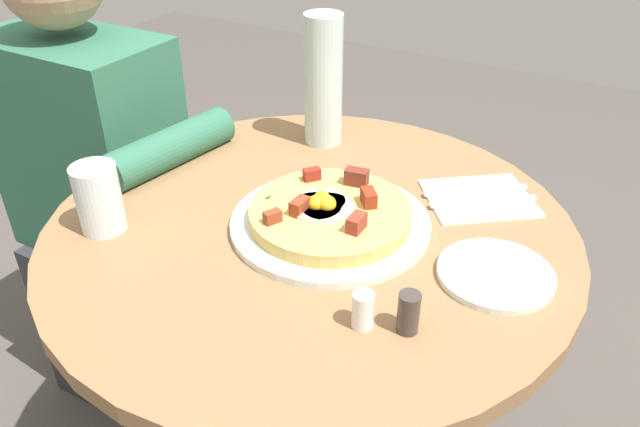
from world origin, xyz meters
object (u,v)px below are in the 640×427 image
bread_plate (495,274)px  fork (476,190)px  knife (483,201)px  water_glass (99,198)px  pepper_shaker (409,313)px  breakfast_pizza (330,212)px  dining_table (311,308)px  person_seated (106,221)px  water_bottle (323,81)px  pizza_plate (330,223)px  salt_shaker (363,310)px

bread_plate → fork: bearing=-65.4°
bread_plate → knife: 0.19m
fork → water_glass: 0.61m
pepper_shaker → breakfast_pizza: bearing=-38.3°
dining_table → person_seated: person_seated is taller
water_bottle → fork: bearing=171.5°
pepper_shaker → water_glass: bearing=2.7°
knife → pizza_plate: bearing=6.1°
water_glass → salt_shaker: water_glass is taller
bread_plate → knife: bearing=-67.9°
fork → knife: (-0.02, 0.03, 0.00)m
pizza_plate → breakfast_pizza: (0.00, -0.00, 0.02)m
breakfast_pizza → bread_plate: breakfast_pizza is taller
bread_plate → water_bottle: size_ratio=0.65×
bread_plate → pepper_shaker: pepper_shaker is taller
knife → pepper_shaker: pepper_shaker is taller
dining_table → knife: bearing=-139.9°
salt_shaker → fork: bearing=-93.4°
bread_plate → fork: bread_plate is taller
knife → dining_table: bearing=2.5°
water_bottle → salt_shaker: water_bottle is taller
water_bottle → salt_shaker: 0.53m
bread_plate → water_glass: size_ratio=1.49×
breakfast_pizza → salt_shaker: (-0.14, 0.17, -0.00)m
knife → bread_plate: bearing=74.5°
pepper_shaker → knife: bearing=-88.8°
pizza_plate → breakfast_pizza: 0.02m
person_seated → water_glass: (-0.33, 0.26, 0.30)m
dining_table → water_glass: 0.39m
pizza_plate → water_glass: bearing=30.6°
water_glass → pepper_shaker: bearing=-177.3°
fork → pepper_shaker: (-0.03, 0.36, 0.02)m
water_glass → salt_shaker: size_ratio=2.13×
fork → knife: bearing=90.0°
person_seated → bread_plate: (-0.89, 0.08, 0.25)m
breakfast_pizza → salt_shaker: size_ratio=4.95×
dining_table → water_glass: size_ratio=7.70×
water_glass → breakfast_pizza: bearing=-149.3°
knife → fork: bearing=-90.0°
water_glass → water_bottle: size_ratio=0.44×
person_seated → fork: person_seated is taller
breakfast_pizza → water_glass: water_glass is taller
water_bottle → dining_table: bearing=115.4°
person_seated → breakfast_pizza: size_ratio=4.54×
breakfast_pizza → bread_plate: size_ratio=1.55×
dining_table → pepper_shaker: pepper_shaker is taller
knife → pepper_shaker: (-0.01, 0.33, 0.02)m
water_bottle → pizza_plate: bearing=121.6°
fork → water_glass: water_glass is taller
salt_shaker → pepper_shaker: (-0.05, -0.02, 0.00)m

